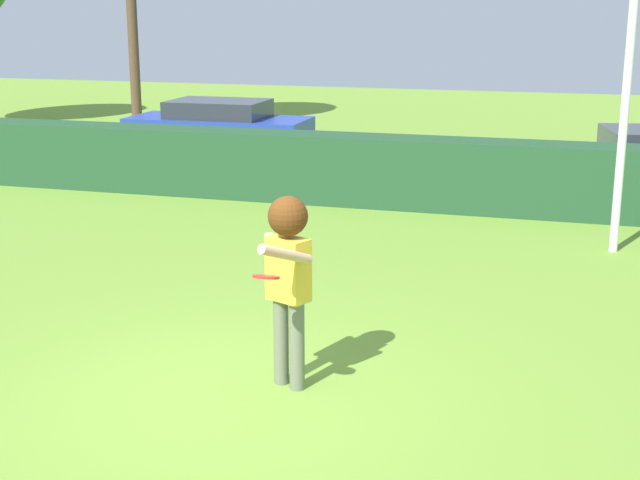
{
  "coord_description": "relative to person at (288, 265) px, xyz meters",
  "views": [
    {
      "loc": [
        2.9,
        -7.04,
        3.46
      ],
      "look_at": [
        0.39,
        1.38,
        1.15
      ],
      "focal_mm": 51.04,
      "sensor_mm": 36.0,
      "label": 1
    }
  ],
  "objects": [
    {
      "name": "frisbee",
      "position": [
        0.02,
        -0.61,
        0.07
      ],
      "size": [
        0.23,
        0.23,
        0.07
      ],
      "color": "red"
    },
    {
      "name": "ground_plane",
      "position": [
        -0.39,
        -0.38,
        -1.17
      ],
      "size": [
        60.0,
        60.0,
        0.0
      ],
      "primitive_type": "plane",
      "color": "olive"
    },
    {
      "name": "parked_car_blue",
      "position": [
        -5.79,
        12.21,
        -0.48
      ],
      "size": [
        4.22,
        1.85,
        1.25
      ],
      "color": "#263FA5",
      "rests_on": "ground"
    },
    {
      "name": "person",
      "position": [
        0.0,
        0.0,
        0.0
      ],
      "size": [
        0.52,
        0.83,
        1.8
      ],
      "color": "#666D58",
      "rests_on": "ground"
    },
    {
      "name": "hedge_row",
      "position": [
        -0.39,
        7.87,
        -0.57
      ],
      "size": [
        20.09,
        0.9,
        1.2
      ],
      "primitive_type": "cube",
      "color": "#214829",
      "rests_on": "ground"
    }
  ]
}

